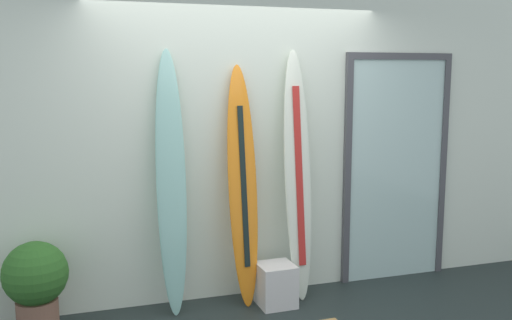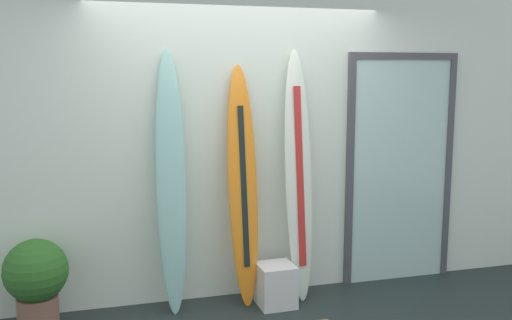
{
  "view_description": "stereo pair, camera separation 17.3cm",
  "coord_description": "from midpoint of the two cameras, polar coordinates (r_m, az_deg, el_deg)",
  "views": [
    {
      "loc": [
        -1.33,
        -3.44,
        1.94
      ],
      "look_at": [
        0.08,
        0.95,
        1.24
      ],
      "focal_mm": 39.81,
      "sensor_mm": 36.0,
      "label": 1
    },
    {
      "loc": [
        -1.16,
        -3.49,
        1.94
      ],
      "look_at": [
        0.08,
        0.95,
        1.24
      ],
      "focal_mm": 39.81,
      "sensor_mm": 36.0,
      "label": 2
    }
  ],
  "objects": [
    {
      "name": "wall_back",
      "position": [
        4.95,
        -3.12,
        2.36
      ],
      "size": [
        7.2,
        0.2,
        2.8
      ],
      "primitive_type": "cube",
      "color": "silver",
      "rests_on": "ground"
    },
    {
      "name": "display_block_left",
      "position": [
        4.9,
        0.99,
        -12.43
      ],
      "size": [
        0.31,
        0.31,
        0.36
      ],
      "color": "silver",
      "rests_on": "ground"
    },
    {
      "name": "surfboard_ivory",
      "position": [
        4.87,
        3.21,
        -1.76
      ],
      "size": [
        0.25,
        0.33,
        2.15
      ],
      "color": "silver",
      "rests_on": "ground"
    },
    {
      "name": "surfboard_seafoam",
      "position": [
        4.62,
        -9.58,
        -2.53
      ],
      "size": [
        0.25,
        0.31,
        2.15
      ],
      "color": "#8DC5BB",
      "rests_on": "ground"
    },
    {
      "name": "glass_door",
      "position": [
        5.48,
        13.01,
        -0.43
      ],
      "size": [
        1.08,
        0.06,
        2.13
      ],
      "color": "silver",
      "rests_on": "ground"
    },
    {
      "name": "surfboard_sunset",
      "position": [
        4.74,
        -2.4,
        -2.66
      ],
      "size": [
        0.27,
        0.34,
        2.02
      ],
      "color": "orange",
      "rests_on": "ground"
    },
    {
      "name": "potted_plant",
      "position": [
        4.63,
        -22.28,
        -11.27
      ],
      "size": [
        0.48,
        0.48,
        0.72
      ],
      "color": "brown",
      "rests_on": "ground"
    }
  ]
}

